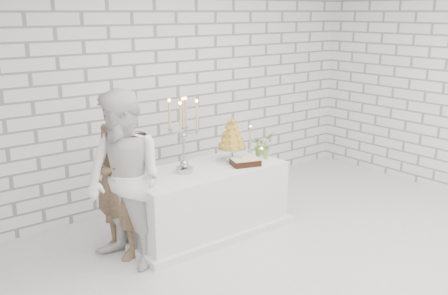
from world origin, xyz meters
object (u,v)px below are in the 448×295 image
(candelabra, at_px, (184,135))
(bride, at_px, (125,181))
(croquembouche, at_px, (232,139))
(groom, at_px, (117,176))
(cake_table, at_px, (206,200))

(candelabra, bearing_deg, bride, -167.21)
(croquembouche, bearing_deg, bride, -172.45)
(groom, xyz_separation_m, croquembouche, (1.44, -0.05, 0.16))
(croquembouche, bearing_deg, cake_table, -173.58)
(cake_table, bearing_deg, croquembouche, 6.42)
(cake_table, bearing_deg, candelabra, 172.75)
(cake_table, distance_m, croquembouche, 0.76)
(candelabra, distance_m, croquembouche, 0.69)
(bride, bearing_deg, candelabra, 88.51)
(groom, xyz_separation_m, bride, (-0.05, -0.24, 0.03))
(bride, xyz_separation_m, croquembouche, (1.49, 0.20, 0.14))
(candelabra, bearing_deg, cake_table, -7.25)
(groom, distance_m, candelabra, 0.83)
(cake_table, relative_size, groom, 1.06)
(cake_table, xyz_separation_m, bride, (-1.07, -0.15, 0.50))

